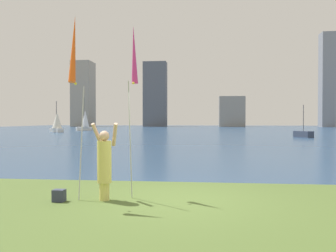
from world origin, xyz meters
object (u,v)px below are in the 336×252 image
at_px(kite_flag_left, 74,52).
at_px(sailboat_4, 57,123).
at_px(sailboat_3, 85,121).
at_px(person, 104,162).
at_px(sailboat_2, 303,134).
at_px(kite_flag_right, 134,59).
at_px(bag, 59,196).

xyz_separation_m(kite_flag_left, sailboat_4, (-20.12, 44.30, -1.89)).
height_order(sailboat_3, sailboat_4, sailboat_3).
height_order(person, sailboat_4, sailboat_4).
height_order(person, kite_flag_left, kite_flag_left).
bearing_deg(kite_flag_left, person, 30.57).
xyz_separation_m(sailboat_2, sailboat_4, (-34.00, 12.94, 1.13)).
xyz_separation_m(kite_flag_right, bag, (-1.59, -0.79, -3.24)).
bearing_deg(bag, sailboat_4, 114.04).
relative_size(kite_flag_right, sailboat_4, 0.84).
height_order(kite_flag_right, sailboat_3, sailboat_3).
xyz_separation_m(person, kite_flag_right, (0.59, 0.55, 2.50)).
bearing_deg(person, sailboat_2, 75.53).
bearing_deg(person, kite_flag_left, -140.70).
bearing_deg(bag, kite_flag_right, 26.56).
distance_m(bag, sailboat_4, 48.41).
relative_size(kite_flag_right, bag, 15.15).
bearing_deg(kite_flag_right, kite_flag_left, -142.56).
xyz_separation_m(kite_flag_left, bag, (-0.41, 0.11, -3.24)).
bearing_deg(bag, sailboat_2, 65.43).
height_order(bag, sailboat_2, sailboat_2).
bearing_deg(kite_flag_right, person, -136.75).
bearing_deg(kite_flag_right, sailboat_4, 116.14).
height_order(kite_flag_left, sailboat_4, sailboat_4).
bearing_deg(kite_flag_right, sailboat_3, 110.81).
bearing_deg(person, sailboat_4, 123.96).
bearing_deg(person, bag, -157.78).
bearing_deg(sailboat_3, bag, -70.98).
relative_size(kite_flag_right, sailboat_2, 1.16).
relative_size(bag, sailboat_3, 0.04).
bearing_deg(sailboat_2, kite_flag_right, -112.63).
relative_size(sailboat_2, sailboat_4, 0.73).
distance_m(sailboat_2, sailboat_4, 36.40).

